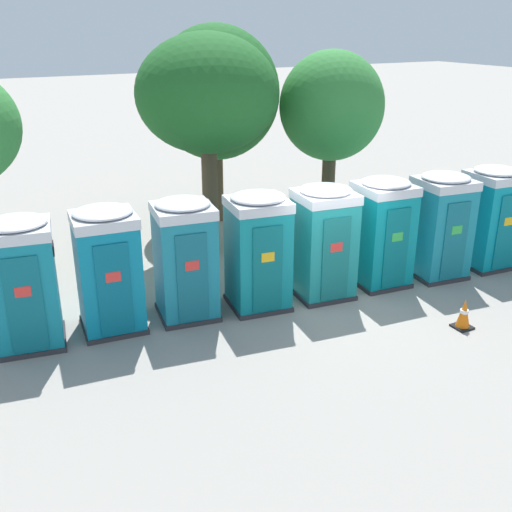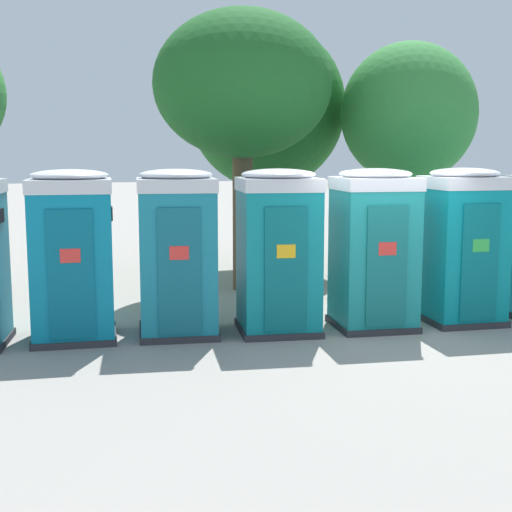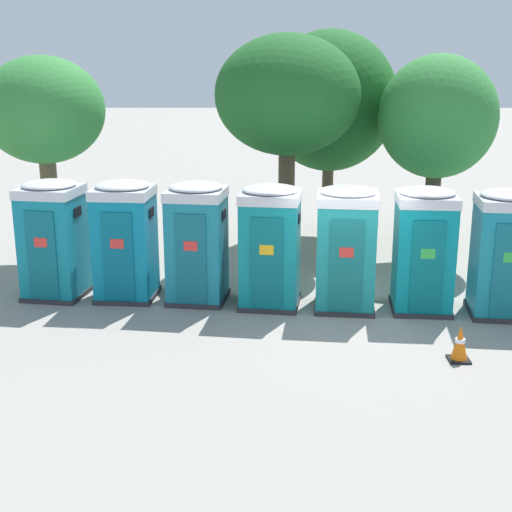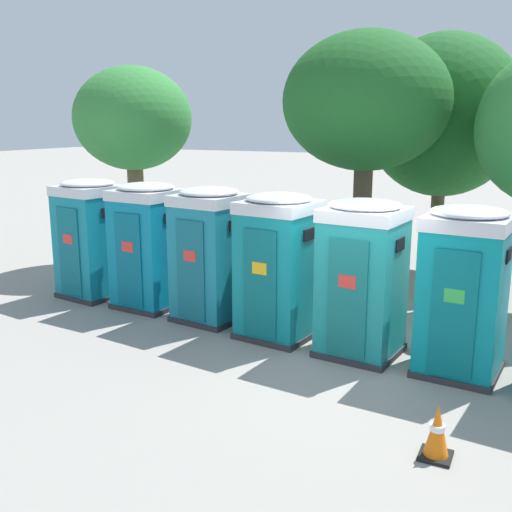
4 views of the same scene
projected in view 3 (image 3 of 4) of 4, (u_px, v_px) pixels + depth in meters
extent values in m
plane|color=gray|center=(344.00, 313.00, 14.46)|extent=(120.00, 120.00, 0.00)
cube|color=#2D2D33|center=(58.00, 293.00, 15.50)|extent=(1.38, 1.37, 0.10)
cube|color=#107D93|center=(54.00, 245.00, 15.20)|extent=(1.32, 1.31, 2.10)
cube|color=#0C6172|center=(42.00, 255.00, 14.66)|extent=(0.63, 0.13, 1.85)
cube|color=red|center=(40.00, 243.00, 14.57)|extent=(0.28, 0.05, 0.20)
cube|color=black|center=(78.00, 212.00, 14.91)|extent=(0.08, 0.36, 0.20)
cube|color=silver|center=(50.00, 191.00, 14.89)|extent=(1.36, 1.35, 0.20)
ellipsoid|color=silver|center=(49.00, 184.00, 14.85)|extent=(1.29, 1.28, 0.18)
cube|color=#2D2D33|center=(128.00, 295.00, 15.40)|extent=(1.32, 1.30, 0.10)
cube|color=#0A7B9D|center=(126.00, 246.00, 15.10)|extent=(1.26, 1.24, 2.10)
cube|color=#08607B|center=(118.00, 257.00, 14.56)|extent=(0.64, 0.09, 1.85)
cube|color=red|center=(117.00, 244.00, 14.47)|extent=(0.28, 0.03, 0.20)
cube|color=black|center=(152.00, 212.00, 14.85)|extent=(0.06, 0.36, 0.20)
cube|color=silver|center=(123.00, 192.00, 14.79)|extent=(1.29, 1.28, 0.20)
ellipsoid|color=silver|center=(122.00, 185.00, 14.75)|extent=(1.23, 1.21, 0.18)
cube|color=#2D2D33|center=(198.00, 298.00, 15.23)|extent=(1.34, 1.35, 0.10)
cube|color=teal|center=(197.00, 248.00, 14.93)|extent=(1.27, 1.28, 2.10)
cube|color=#126073|center=(191.00, 259.00, 14.39)|extent=(0.62, 0.11, 1.85)
cube|color=red|center=(190.00, 246.00, 14.30)|extent=(0.28, 0.05, 0.20)
cube|color=black|center=(224.00, 215.00, 14.65)|extent=(0.07, 0.36, 0.20)
cube|color=silver|center=(196.00, 194.00, 14.62)|extent=(1.31, 1.32, 0.20)
ellipsoid|color=silver|center=(196.00, 187.00, 14.58)|extent=(1.25, 1.26, 0.18)
cube|color=#2D2D33|center=(270.00, 302.00, 14.93)|extent=(1.36, 1.35, 0.10)
cube|color=#0D8089|center=(270.00, 252.00, 14.64)|extent=(1.30, 1.28, 2.10)
cube|color=#0A646B|center=(267.00, 263.00, 14.10)|extent=(0.64, 0.11, 1.85)
cube|color=yellow|center=(267.00, 250.00, 14.01)|extent=(0.28, 0.05, 0.20)
cube|color=black|center=(299.00, 218.00, 14.36)|extent=(0.07, 0.36, 0.20)
cube|color=silver|center=(270.00, 197.00, 14.33)|extent=(1.34, 1.32, 0.20)
ellipsoid|color=silver|center=(271.00, 189.00, 14.29)|extent=(1.27, 1.26, 0.18)
cube|color=#2D2D33|center=(344.00, 305.00, 14.76)|extent=(1.34, 1.32, 0.10)
cube|color=teal|center=(346.00, 254.00, 14.46)|extent=(1.28, 1.26, 2.10)
cube|color=#136C6B|center=(346.00, 266.00, 13.92)|extent=(0.64, 0.10, 1.85)
cube|color=red|center=(346.00, 253.00, 13.83)|extent=(0.28, 0.04, 0.20)
cube|color=black|center=(377.00, 220.00, 14.19)|extent=(0.06, 0.36, 0.20)
cube|color=silver|center=(348.00, 199.00, 14.15)|extent=(1.32, 1.30, 0.20)
ellipsoid|color=silver|center=(348.00, 191.00, 14.11)|extent=(1.25, 1.24, 0.18)
cube|color=#2D2D33|center=(420.00, 307.00, 14.67)|extent=(1.28, 1.29, 0.10)
cube|color=#088590|center=(423.00, 255.00, 14.37)|extent=(1.22, 1.23, 2.10)
cube|color=#076870|center=(427.00, 267.00, 13.83)|extent=(0.62, 0.08, 1.85)
cube|color=green|center=(428.00, 254.00, 13.74)|extent=(0.28, 0.03, 0.20)
cube|color=black|center=(455.00, 221.00, 14.12)|extent=(0.05, 0.36, 0.20)
cube|color=silver|center=(427.00, 199.00, 14.06)|extent=(1.26, 1.27, 0.20)
ellipsoid|color=silver|center=(427.00, 192.00, 14.02)|extent=(1.20, 1.21, 0.18)
cube|color=#2D2D33|center=(498.00, 311.00, 14.40)|extent=(1.33, 1.33, 0.10)
cube|color=teal|center=(503.00, 259.00, 14.11)|extent=(1.26, 1.26, 2.10)
cube|color=#116677|center=(509.00, 271.00, 13.57)|extent=(0.63, 0.10, 1.85)
cube|color=green|center=(511.00, 258.00, 13.48)|extent=(0.28, 0.04, 0.20)
cube|color=silver|center=(509.00, 202.00, 13.80)|extent=(1.30, 1.30, 0.20)
ellipsoid|color=silver|center=(510.00, 195.00, 13.75)|extent=(1.24, 1.24, 0.18)
cylinder|color=#4C3826|center=(432.00, 206.00, 17.87)|extent=(0.38, 0.38, 2.79)
ellipsoid|color=#337F38|center=(438.00, 117.00, 17.28)|extent=(2.87, 2.87, 2.98)
cylinder|color=brown|center=(327.00, 189.00, 20.18)|extent=(0.32, 0.32, 2.79)
ellipsoid|color=#1E5B23|center=(330.00, 101.00, 19.52)|extent=(3.68, 3.68, 3.82)
cylinder|color=brown|center=(286.00, 195.00, 17.90)|extent=(0.41, 0.41, 3.32)
ellipsoid|color=#1E5B23|center=(288.00, 95.00, 17.24)|extent=(3.54, 3.54, 2.92)
cylinder|color=brown|center=(51.00, 202.00, 17.71)|extent=(0.41, 0.41, 3.08)
ellipsoid|color=#337F38|center=(43.00, 110.00, 17.10)|extent=(2.94, 2.94, 2.56)
cube|color=black|center=(459.00, 359.00, 12.19)|extent=(0.36, 0.36, 0.04)
cone|color=orange|center=(460.00, 342.00, 12.11)|extent=(0.28, 0.28, 0.60)
cylinder|color=white|center=(460.00, 340.00, 12.10)|extent=(0.17, 0.17, 0.07)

